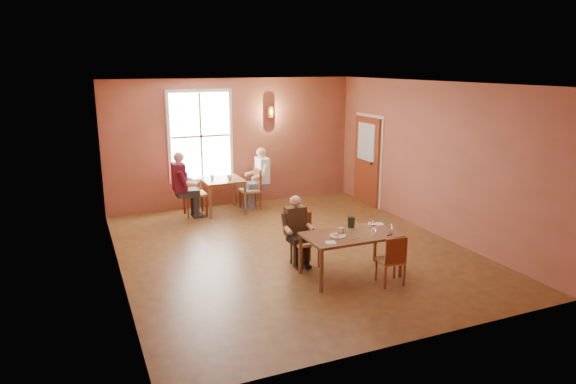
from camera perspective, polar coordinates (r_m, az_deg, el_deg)
name	(u,v)px	position (r m, az deg, el deg)	size (l,w,h in m)	color
ground	(292,250)	(9.46, 0.48, -6.45)	(6.00, 7.00, 0.01)	brown
wall_back	(234,143)	(12.29, -6.05, 5.48)	(6.00, 0.04, 3.00)	brown
wall_front	(413,226)	(6.10, 13.74, -3.67)	(6.00, 0.04, 3.00)	brown
wall_left	(114,185)	(8.34, -18.76, 0.74)	(0.04, 7.00, 3.00)	brown
wall_right	(431,158)	(10.58, 15.60, 3.66)	(0.04, 7.00, 3.00)	brown
ceiling	(293,83)	(8.87, 0.52, 12.02)	(6.00, 7.00, 0.04)	white
window	(201,136)	(12.00, -9.68, 6.13)	(1.36, 0.10, 1.96)	white
door	(366,161)	(12.48, 8.71, 3.44)	(0.12, 1.04, 2.10)	maroon
wall_sconce	(270,112)	(12.40, -1.97, 8.89)	(0.16, 0.16, 0.28)	brown
main_table	(350,255)	(8.32, 6.94, -6.93)	(1.49, 0.84, 0.70)	brown
chair_diner_main	(305,241)	(8.61, 1.90, -5.46)	(0.39, 0.39, 0.88)	#4A2A12
diner_main	(306,234)	(8.54, 1.99, -4.69)	(0.46, 0.46, 1.14)	black
chair_empty	(390,259)	(8.10, 11.32, -7.36)	(0.35, 0.35, 0.79)	#4E2E15
plate_food	(338,235)	(8.07, 5.58, -4.82)	(0.26, 0.26, 0.03)	white
sandwich	(341,232)	(8.15, 5.90, -4.40)	(0.08, 0.07, 0.09)	tan
goblet_a	(371,224)	(8.49, 9.18, -3.52)	(0.06, 0.06, 0.16)	silver
goblet_b	(390,227)	(8.37, 11.25, -3.86)	(0.07, 0.07, 0.16)	white
goblet_c	(374,230)	(8.14, 9.49, -4.22)	(0.07, 0.07, 0.18)	white
menu_stand	(351,222)	(8.49, 7.03, -3.35)	(0.11, 0.06, 0.18)	#213F27
knife	(355,239)	(7.96, 7.47, -5.25)	(0.18, 0.01, 0.00)	silver
napkin	(331,242)	(7.79, 4.75, -5.61)	(0.16, 0.16, 0.01)	silver
side_plate	(379,224)	(8.74, 10.05, -3.54)	(0.17, 0.17, 0.01)	white
sunglasses	(390,235)	(8.25, 11.23, -4.67)	(0.12, 0.04, 0.01)	black
second_table	(223,196)	(11.82, -7.22, -0.39)	(0.88, 0.88, 0.78)	brown
chair_diner_white	(250,189)	(11.98, -4.25, 0.31)	(0.42, 0.42, 0.95)	brown
diner_white	(251,180)	(11.95, -4.13, 1.30)	(0.55, 0.55, 1.37)	white
chair_diner_maroon	(195,193)	(11.64, -10.32, -0.08)	(0.46, 0.46, 1.04)	brown
diner_maroon	(193,184)	(11.58, -10.50, 0.85)	(0.57, 0.57, 1.43)	maroon
cup_a	(230,177)	(11.66, -6.52, 1.63)	(0.13, 0.13, 0.10)	silver
cup_b	(212,177)	(11.76, -8.43, 1.66)	(0.10, 0.10, 0.09)	white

